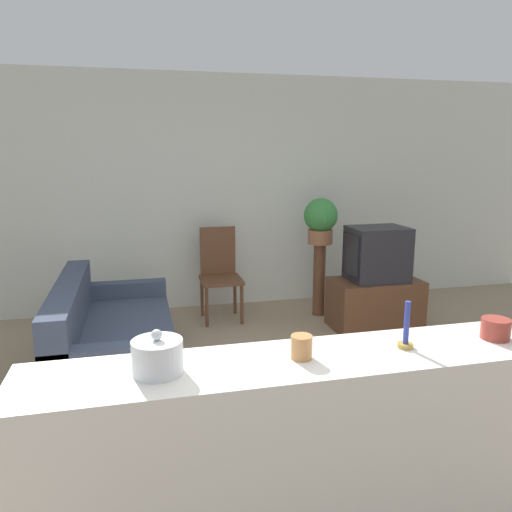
# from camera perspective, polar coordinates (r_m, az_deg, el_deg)

# --- Properties ---
(ground_plane) EXTENTS (14.00, 14.00, 0.00)m
(ground_plane) POSITION_cam_1_polar(r_m,az_deg,el_deg) (3.08, 1.26, -24.76)
(ground_plane) COLOR gray
(wall_back) EXTENTS (9.00, 0.06, 2.70)m
(wall_back) POSITION_cam_1_polar(r_m,az_deg,el_deg) (5.87, -7.40, 7.05)
(wall_back) COLOR silver
(wall_back) RESTS_ON ground_plane
(couch) EXTENTS (0.92, 1.84, 0.80)m
(couch) POSITION_cam_1_polar(r_m,az_deg,el_deg) (4.39, -16.20, -9.42)
(couch) COLOR #384256
(couch) RESTS_ON ground_plane
(tv_stand) EXTENTS (0.92, 0.52, 0.52)m
(tv_stand) POSITION_cam_1_polar(r_m,az_deg,el_deg) (5.44, 13.41, -5.31)
(tv_stand) COLOR brown
(tv_stand) RESTS_ON ground_plane
(television) EXTENTS (0.59, 0.45, 0.56)m
(television) POSITION_cam_1_polar(r_m,az_deg,el_deg) (5.30, 13.63, 0.25)
(television) COLOR #232328
(television) RESTS_ON tv_stand
(wooden_chair) EXTENTS (0.44, 0.44, 1.01)m
(wooden_chair) POSITION_cam_1_polar(r_m,az_deg,el_deg) (5.53, -4.18, -1.58)
(wooden_chair) COLOR brown
(wooden_chair) RESTS_ON ground_plane
(plant_stand) EXTENTS (0.13, 0.13, 0.83)m
(plant_stand) POSITION_cam_1_polar(r_m,az_deg,el_deg) (5.69, 7.21, -2.68)
(plant_stand) COLOR brown
(plant_stand) RESTS_ON ground_plane
(potted_plant) EXTENTS (0.38, 0.38, 0.51)m
(potted_plant) POSITION_cam_1_polar(r_m,az_deg,el_deg) (5.56, 7.40, 4.20)
(potted_plant) COLOR #8E5B3D
(potted_plant) RESTS_ON plant_stand
(foreground_counter) EXTENTS (2.32, 0.44, 0.99)m
(foreground_counter) POSITION_cam_1_polar(r_m,az_deg,el_deg) (2.37, 4.95, -22.62)
(foreground_counter) COLOR white
(foreground_counter) RESTS_ON ground_plane
(decorative_bowl) EXTENTS (0.20, 0.20, 0.18)m
(decorative_bowl) POSITION_cam_1_polar(r_m,az_deg,el_deg) (2.00, -11.19, -11.18)
(decorative_bowl) COLOR silver
(decorative_bowl) RESTS_ON foreground_counter
(candle_jar) EXTENTS (0.09, 0.09, 0.10)m
(candle_jar) POSITION_cam_1_polar(r_m,az_deg,el_deg) (2.11, 5.23, -10.31)
(candle_jar) COLOR #C6844C
(candle_jar) RESTS_ON foreground_counter
(candlestick) EXTENTS (0.07, 0.07, 0.21)m
(candlestick) POSITION_cam_1_polar(r_m,az_deg,el_deg) (2.30, 16.77, -8.47)
(candlestick) COLOR #B7933D
(candlestick) RESTS_ON foreground_counter
(coffee_tin) EXTENTS (0.13, 0.13, 0.10)m
(coffee_tin) POSITION_cam_1_polar(r_m,az_deg,el_deg) (2.56, 25.70, -7.50)
(coffee_tin) COLOR #99382D
(coffee_tin) RESTS_ON foreground_counter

